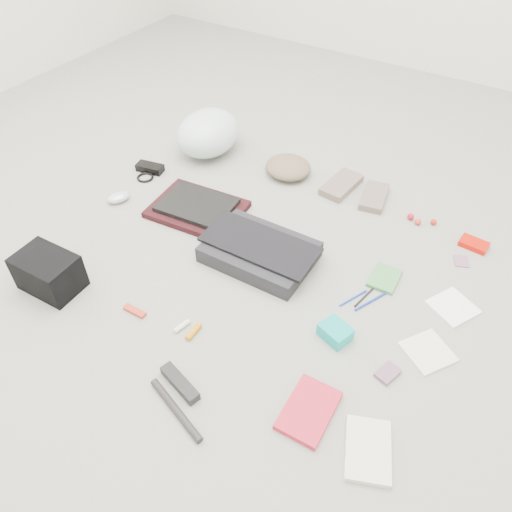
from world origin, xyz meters
The scene contains 33 objects.
ground_plane centered at (0.00, 0.00, 0.00)m, with size 4.00×4.00×0.00m, color gray.
messenger_bag centered at (-0.01, 0.04, 0.03)m, with size 0.39×0.28×0.06m, color black.
bag_flap centered at (-0.01, 0.04, 0.07)m, with size 0.43×0.19×0.01m, color black.
laptop_sleeve centered at (-0.38, 0.14, 0.01)m, with size 0.37×0.28×0.03m, color black.
laptop centered at (-0.38, 0.14, 0.04)m, with size 0.30×0.21×0.02m, color black.
bike_helmet centered at (-0.61, 0.55, 0.10)m, with size 0.27×0.34×0.20m, color white.
beanie centered at (-0.19, 0.58, 0.04)m, with size 0.21×0.20×0.07m, color brown.
mitten_left centered at (0.06, 0.61, 0.02)m, with size 0.11×0.21×0.03m, color #756055.
mitten_right centered at (0.22, 0.61, 0.01)m, with size 0.10×0.19×0.03m, color #716055.
power_brick centered at (-0.74, 0.27, 0.02)m, with size 0.12×0.06×0.03m, color black.
cable_coil centered at (-0.72, 0.21, 0.01)m, with size 0.08×0.08×0.01m, color black.
mouse centered at (-0.70, 0.02, 0.02)m, with size 0.06×0.10×0.04m, color silver.
camera_bag centered at (-0.56, -0.47, 0.07)m, with size 0.21×0.15×0.14m, color black.
multitool centered at (-0.23, -0.41, 0.01)m, with size 0.08×0.02×0.01m, color #AB2E1C.
toiletry_tube_white centered at (-0.05, -0.37, 0.01)m, with size 0.02×0.02×0.06m, color silver.
toiletry_tube_orange centered at (-0.01, -0.37, 0.01)m, with size 0.02×0.02×0.07m, color #C97007.
u_lock centered at (0.08, -0.55, 0.02)m, with size 0.15×0.04×0.03m, color black.
bike_pump centered at (0.12, -0.62, 0.01)m, with size 0.02×0.02×0.24m, color black.
book_red centered at (0.44, -0.42, 0.01)m, with size 0.13×0.19×0.02m, color red.
book_white centered at (0.63, -0.44, 0.01)m, with size 0.12×0.18×0.02m, color beige.
notepad centered at (0.43, 0.18, 0.01)m, with size 0.10×0.13×0.01m, color #3F7F3F.
pen_blue centered at (0.37, 0.04, 0.00)m, with size 0.01×0.01×0.12m, color #122FA2.
pen_black centered at (0.40, 0.07, 0.00)m, with size 0.01×0.01×0.13m, color black.
pen_navy centered at (0.43, 0.06, 0.00)m, with size 0.01×0.01×0.14m, color navy.
accordion_wallet centered at (0.39, -0.14, 0.02)m, with size 0.10×0.08×0.05m, color #0AA7A3.
card_deck centered at (0.58, -0.19, 0.01)m, with size 0.05×0.07×0.01m, color #79546B.
napkin_top centered at (0.68, 0.18, 0.00)m, with size 0.13×0.13×0.01m, color white.
napkin_bottom centered at (0.66, -0.04, 0.00)m, with size 0.14×0.14×0.01m, color beige.
lollipop_a centered at (0.39, 0.56, 0.01)m, with size 0.03×0.03×0.03m, color red.
lollipop_b centered at (0.43, 0.55, 0.01)m, with size 0.03×0.03×0.03m, color red.
lollipop_c centered at (0.48, 0.58, 0.01)m, with size 0.02×0.02×0.02m, color #A42410.
altoids_tin centered at (0.66, 0.54, 0.01)m, with size 0.10×0.07×0.02m, color #BD1105.
stamp_sheet centered at (0.64, 0.43, 0.00)m, with size 0.05×0.06×0.00m, color #8D5D7D.
Camera 1 is at (0.69, -1.11, 1.30)m, focal length 35.00 mm.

